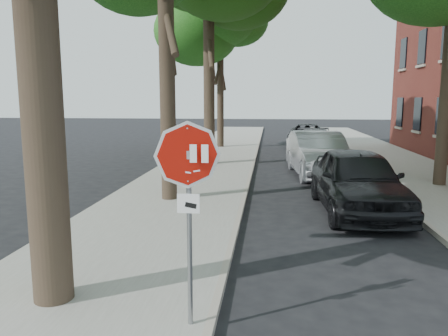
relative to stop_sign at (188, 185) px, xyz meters
The scene contains 11 objects.
ground 2.07m from the stop_sign, ahead, with size 120.00×120.00×0.00m, color black.
sidewalk_left 12.31m from the stop_sign, 98.51° to the left, with size 4.00×55.00×0.12m, color gray.
sidewalk_right 13.89m from the stop_sign, 60.88° to the left, with size 4.00×55.00×0.12m, color gray.
curb_left 12.17m from the stop_sign, 88.81° to the left, with size 0.12×55.00×0.13m, color #9E9384.
curb_right 13.03m from the stop_sign, 68.86° to the left, with size 0.12×55.00×0.13m, color #9E9384.
stop_sign is the anchor object (origin of this frame).
tree_far 21.88m from the stop_sign, 95.46° to the left, with size 5.29×4.91×9.33m.
car_a 7.38m from the stop_sign, 63.12° to the left, with size 2.01×4.99×1.70m, color black.
car_b 12.29m from the stop_sign, 76.57° to the left, with size 1.81×5.20×1.71m, color #ABADB3.
car_c 17.63m from the stop_sign, 79.18° to the left, with size 2.01×4.93×1.43m, color #4C4B50.
car_d 22.85m from the stop_sign, 81.68° to the left, with size 2.34×5.08×1.41m, color black.
Camera 1 is at (0.28, -5.17, 2.99)m, focal length 35.00 mm.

